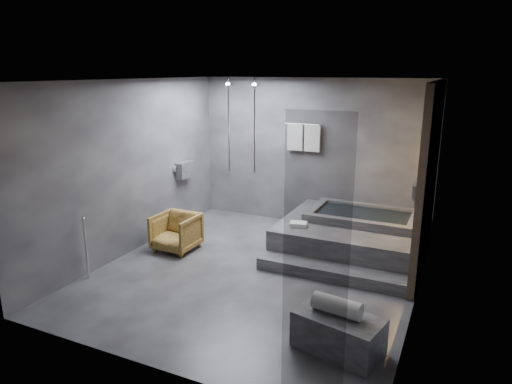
% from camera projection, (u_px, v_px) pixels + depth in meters
% --- Properties ---
extents(room, '(5.00, 5.04, 2.82)m').
position_uv_depth(room, '(290.00, 158.00, 6.44)').
color(room, '#28282A').
rests_on(room, ground).
extents(tub_deck, '(2.20, 2.00, 0.50)m').
position_uv_depth(tub_deck, '(350.00, 236.00, 7.61)').
color(tub_deck, '#2C2C2F').
rests_on(tub_deck, ground).
extents(tub_step, '(2.20, 0.36, 0.18)m').
position_uv_depth(tub_step, '(330.00, 272.00, 6.62)').
color(tub_step, '#2C2C2F').
rests_on(tub_step, ground).
extents(concrete_bench, '(1.01, 0.70, 0.41)m').
position_uv_depth(concrete_bench, '(338.00, 333.00, 4.89)').
color(concrete_bench, '#38383A').
rests_on(concrete_bench, ground).
extents(driftwood_chair, '(0.68, 0.70, 0.62)m').
position_uv_depth(driftwood_chair, '(176.00, 232.00, 7.62)').
color(driftwood_chair, '#4D3513').
rests_on(driftwood_chair, ground).
extents(rolled_towel, '(0.56, 0.27, 0.19)m').
position_uv_depth(rolled_towel, '(337.00, 306.00, 4.84)').
color(rolled_towel, silver).
rests_on(rolled_towel, concrete_bench).
extents(deck_towel, '(0.30, 0.25, 0.07)m').
position_uv_depth(deck_towel, '(298.00, 224.00, 7.32)').
color(deck_towel, white).
rests_on(deck_towel, tub_deck).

